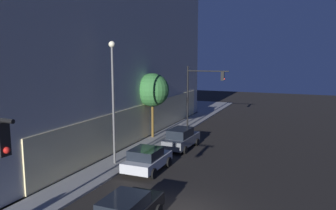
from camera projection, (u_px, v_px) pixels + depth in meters
The scene contains 6 objects.
modern_building at pixel (23, 31), 34.57m from camera, with size 32.14×29.60×21.08m.
traffic_light_far_corner at pixel (200, 87), 34.17m from camera, with size 0.45×4.48×6.57m.
street_lamp_sidewalk at pixel (113, 89), 22.22m from camera, with size 0.44×0.44×8.56m.
sidewalk_tree at pixel (152, 90), 30.01m from camera, with size 3.11×3.11×6.05m.
car_silver at pixel (147, 159), 21.70m from camera, with size 4.09×2.27×1.60m.
car_grey at pixel (181, 138), 27.13m from camera, with size 4.52×2.06×1.75m.
Camera 1 is at (-13.82, -5.12, 7.54)m, focal length 34.50 mm.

